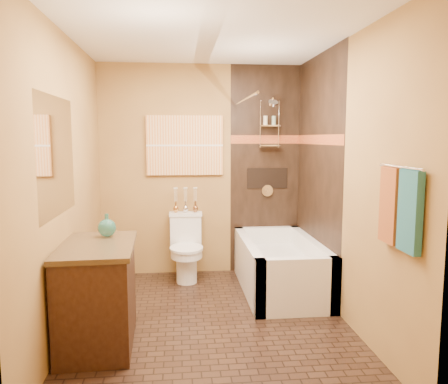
{
  "coord_description": "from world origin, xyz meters",
  "views": [
    {
      "loc": [
        -0.27,
        -3.73,
        1.63
      ],
      "look_at": [
        0.16,
        0.4,
        1.12
      ],
      "focal_mm": 35.0,
      "sensor_mm": 36.0,
      "label": 1
    }
  ],
  "objects": [
    {
      "name": "wall_right",
      "position": [
        1.2,
        0.0,
        1.25
      ],
      "size": [
        0.02,
        3.0,
        2.5
      ],
      "primitive_type": "cube",
      "color": "#AD8543",
      "rests_on": "floor"
    },
    {
      "name": "wall_front",
      "position": [
        0.0,
        -1.5,
        1.25
      ],
      "size": [
        2.4,
        0.02,
        2.5
      ],
      "primitive_type": "cube",
      "color": "#AD8543",
      "rests_on": "floor"
    },
    {
      "name": "mosaic_band_back",
      "position": [
        0.78,
        1.48,
        1.62
      ],
      "size": [
        0.85,
        0.01,
        0.1
      ],
      "primitive_type": "cube",
      "color": "maroon",
      "rests_on": "alcove_tile_back"
    },
    {
      "name": "bud_vases",
      "position": [
        -0.2,
        1.39,
        0.92
      ],
      "size": [
        0.29,
        0.06,
        0.29
      ],
      "color": "#BC7E3B",
      "rests_on": "toilet"
    },
    {
      "name": "alcove_tile_back",
      "position": [
        0.78,
        1.49,
        1.25
      ],
      "size": [
        0.85,
        0.01,
        2.5
      ],
      "primitive_type": "cube",
      "color": "black",
      "rests_on": "wall_back"
    },
    {
      "name": "wall_back",
      "position": [
        0.0,
        1.5,
        1.25
      ],
      "size": [
        2.4,
        0.02,
        2.5
      ],
      "primitive_type": "cube",
      "color": "#AD8543",
      "rests_on": "floor"
    },
    {
      "name": "bathtub",
      "position": [
        0.8,
        0.75,
        0.22
      ],
      "size": [
        0.8,
        1.5,
        0.55
      ],
      "color": "white",
      "rests_on": "floor"
    },
    {
      "name": "ceiling",
      "position": [
        0.0,
        0.0,
        2.5
      ],
      "size": [
        3.0,
        3.0,
        0.0
      ],
      "primitive_type": "plane",
      "color": "silver",
      "rests_on": "wall_back"
    },
    {
      "name": "wall_left",
      "position": [
        -1.2,
        0.0,
        1.25
      ],
      "size": [
        0.02,
        3.0,
        2.5
      ],
      "primitive_type": "cube",
      "color": "#AD8543",
      "rests_on": "floor"
    },
    {
      "name": "sunset_painting",
      "position": [
        -0.2,
        1.48,
        1.55
      ],
      "size": [
        0.9,
        0.04,
        0.7
      ],
      "primitive_type": "cube",
      "color": "orange",
      "rests_on": "wall_back"
    },
    {
      "name": "vanity",
      "position": [
        -0.92,
        -0.32,
        0.41
      ],
      "size": [
        0.6,
        0.95,
        0.82
      ],
      "rotation": [
        0.0,
        0.0,
        0.04
      ],
      "color": "black",
      "rests_on": "floor"
    },
    {
      "name": "teal_bottle",
      "position": [
        -0.87,
        -0.07,
        0.91
      ],
      "size": [
        0.19,
        0.19,
        0.24
      ],
      "primitive_type": null,
      "rotation": [
        0.0,
        0.0,
        0.29
      ],
      "color": "#25705E",
      "rests_on": "vanity"
    },
    {
      "name": "toilet",
      "position": [
        -0.2,
        1.22,
        0.38
      ],
      "size": [
        0.39,
        0.57,
        0.76
      ],
      "rotation": [
        0.0,
        0.0,
        -0.03
      ],
      "color": "white",
      "rests_on": "floor"
    },
    {
      "name": "alcove_niche",
      "position": [
        0.8,
        1.48,
        1.15
      ],
      "size": [
        0.5,
        0.01,
        0.25
      ],
      "primitive_type": "cube",
      "color": "black",
      "rests_on": "alcove_tile_back"
    },
    {
      "name": "alcove_tile_right",
      "position": [
        1.19,
        0.75,
        1.25
      ],
      "size": [
        0.01,
        1.5,
        2.5
      ],
      "primitive_type": "cube",
      "color": "black",
      "rests_on": "wall_right"
    },
    {
      "name": "vanity_mirror",
      "position": [
        -1.19,
        -0.32,
        1.5
      ],
      "size": [
        0.01,
        1.0,
        0.9
      ],
      "primitive_type": "cube",
      "color": "white",
      "rests_on": "wall_left"
    },
    {
      "name": "shower_fixtures",
      "position": [
        0.8,
        1.38,
        1.67
      ],
      "size": [
        0.24,
        0.33,
        1.16
      ],
      "color": "silver",
      "rests_on": "floor"
    },
    {
      "name": "towel_bar",
      "position": [
        1.15,
        -1.05,
        1.45
      ],
      "size": [
        0.02,
        0.55,
        0.02
      ],
      "primitive_type": "cylinder",
      "rotation": [
        1.57,
        0.0,
        0.0
      ],
      "color": "silver",
      "rests_on": "wall_right"
    },
    {
      "name": "towel_rust",
      "position": [
        1.16,
        -0.92,
        1.18
      ],
      "size": [
        0.05,
        0.22,
        0.52
      ],
      "primitive_type": "cube",
      "color": "#95491B",
      "rests_on": "towel_bar"
    },
    {
      "name": "curtain_rod",
      "position": [
        0.4,
        0.75,
        2.02
      ],
      "size": [
        0.03,
        1.55,
        0.03
      ],
      "primitive_type": "cylinder",
      "rotation": [
        1.57,
        0.0,
        0.0
      ],
      "color": "silver",
      "rests_on": "wall_back"
    },
    {
      "name": "floor",
      "position": [
        0.0,
        0.0,
        0.0
      ],
      "size": [
        3.0,
        3.0,
        0.0
      ],
      "primitive_type": "plane",
      "color": "black",
      "rests_on": "ground"
    },
    {
      "name": "mosaic_band_right",
      "position": [
        1.18,
        0.75,
        1.62
      ],
      "size": [
        0.01,
        1.5,
        0.1
      ],
      "primitive_type": "cube",
      "color": "maroon",
      "rests_on": "alcove_tile_right"
    },
    {
      "name": "towel_teal",
      "position": [
        1.16,
        -1.18,
        1.18
      ],
      "size": [
        0.05,
        0.22,
        0.52
      ],
      "primitive_type": "cube",
      "color": "#1F5869",
      "rests_on": "towel_bar"
    }
  ]
}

